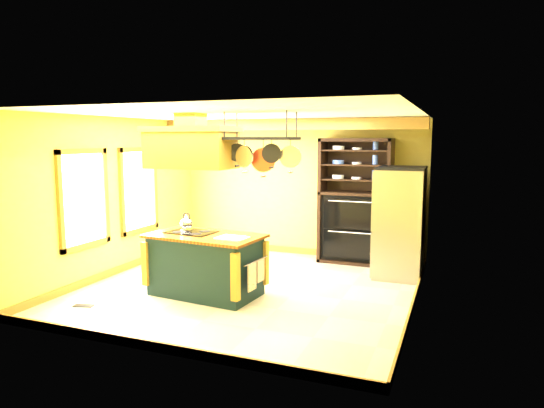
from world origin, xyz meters
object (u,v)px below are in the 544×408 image
Objects in this scene: hutch at (355,215)px; refrigerator at (399,225)px; kitchen_island at (205,264)px; pot_rack at (261,146)px; range_hood at (191,146)px.

refrigerator is at bearing -37.74° from hutch.
pot_rack is (0.91, 0.01, 1.76)m from kitchen_island.
refrigerator is at bearing 44.57° from kitchen_island.
hutch is (-0.89, 0.69, 0.01)m from refrigerator.
hutch is (1.69, 2.77, 0.43)m from kitchen_island.
refrigerator is at bearing 36.95° from range_hood.
kitchen_island is at bearing 0.29° from range_hood.
pot_rack is at bearing -128.80° from refrigerator.
pot_rack is 0.59× the size of refrigerator.
pot_rack is 2.98m from refrigerator.
range_hood is 0.57× the size of hutch.
pot_rack reaches higher than refrigerator.
hutch reaches higher than kitchen_island.
pot_rack is at bearing 6.24° from kitchen_island.
kitchen_island is 1.63× the size of pot_rack.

